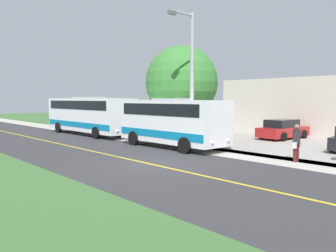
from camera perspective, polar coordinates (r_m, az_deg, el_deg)
The scene contains 12 objects.
ground_plane at distance 15.57m, azimuth -2.67°, elevation -6.44°, with size 120.00×120.00×0.00m, color #3D6633.
road_surface at distance 15.57m, azimuth -2.67°, elevation -6.42°, with size 8.00×100.00×0.01m, color #333335.
sidewalk at distance 19.25m, azimuth 9.36°, elevation -4.36°, with size 2.40×100.00×0.01m, color #B2ADA3.
parking_lot_surface at distance 24.00m, azimuth 25.88°, elevation -3.00°, with size 14.00×36.00×0.01m, color #9E9991.
road_centre_line at distance 15.56m, azimuth -2.67°, elevation -6.41°, with size 0.16×100.00×0.00m, color gold.
shuttle_bus_front at distance 20.94m, azimuth 0.72°, elevation 0.95°, with size 2.70×7.59×3.01m.
transit_bus_rear at distance 29.18m, azimuth -13.10°, elevation 1.99°, with size 2.63×10.42×3.14m.
pedestrian_with_bags at distance 17.18m, azimuth 20.63°, elevation -2.45°, with size 0.72×0.34×1.77m.
street_light_pole at distance 20.35m, azimuth 3.78°, elevation 8.55°, with size 1.97×0.24×7.96m.
parked_car_near at distance 26.76m, azimuth 18.57°, elevation -0.57°, with size 4.49×2.20×1.45m.
tree_curbside at distance 24.45m, azimuth 2.28°, elevation 7.27°, with size 5.15×5.15×6.71m.
commercial_building at distance 33.57m, azimuth 25.80°, elevation 3.06°, with size 10.00×16.56×4.71m, color beige.
Camera 1 is at (9.75, 11.77, 2.97)m, focal length 36.57 mm.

